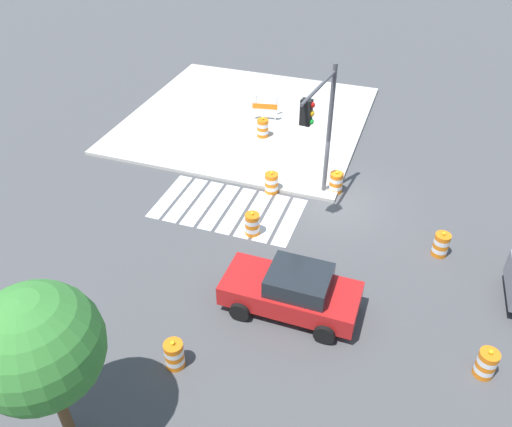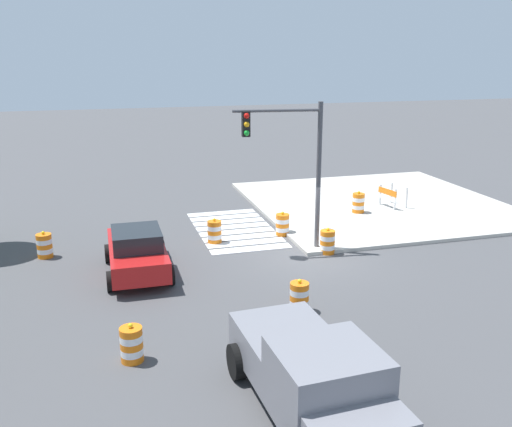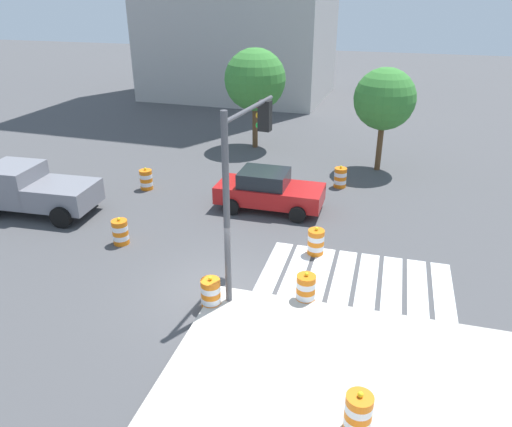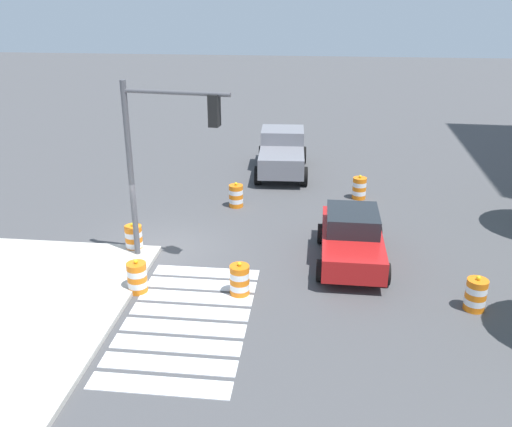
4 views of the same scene
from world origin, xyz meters
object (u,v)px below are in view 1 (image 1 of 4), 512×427
object	(u,v)px
traffic_barrel_on_sidewalk	(263,128)
traffic_barrel_near_corner	(252,224)
traffic_barrel_crosswalk_end	(336,182)
traffic_barrel_median_far	(486,364)
sports_car	(292,291)
traffic_barrel_lane_center	(271,183)
traffic_barrel_far_curb	(174,355)
traffic_light_pole	(321,120)
traffic_barrel_median_near	(441,245)
construction_barricade	(265,108)
street_tree_streetside_mid	(38,347)

from	to	relation	value
traffic_barrel_on_sidewalk	traffic_barrel_near_corner	bearing A→B (deg)	105.59
traffic_barrel_crosswalk_end	traffic_barrel_near_corner	bearing A→B (deg)	58.27
traffic_barrel_near_corner	traffic_barrel_median_far	distance (m)	9.12
sports_car	traffic_barrel_lane_center	distance (m)	6.69
traffic_barrel_far_curb	traffic_barrel_lane_center	bearing A→B (deg)	-89.38
traffic_barrel_median_far	traffic_barrel_lane_center	size ratio (longest dim) A/B	1.00
traffic_light_pole	sports_car	bearing A→B (deg)	96.78
traffic_barrel_median_near	traffic_light_pole	world-z (taller)	traffic_light_pole
construction_barricade	traffic_barrel_on_sidewalk	bearing A→B (deg)	104.89
traffic_light_pole	traffic_barrel_far_curb	bearing A→B (deg)	78.01
traffic_barrel_median_far	construction_barricade	world-z (taller)	construction_barricade
traffic_barrel_median_far	traffic_barrel_far_curb	size ratio (longest dim) A/B	1.00
sports_car	traffic_light_pole	xyz separation A→B (m)	(0.67, -5.67, 3.10)
traffic_barrel_median_far	sports_car	bearing A→B (deg)	-5.93
traffic_barrel_far_curb	traffic_light_pole	world-z (taller)	traffic_light_pole
traffic_barrel_median_far	traffic_light_pole	bearing A→B (deg)	-44.06
construction_barricade	traffic_light_pole	bearing A→B (deg)	122.94
traffic_barrel_median_far	construction_barricade	distance (m)	16.87
traffic_barrel_near_corner	traffic_barrel_crosswalk_end	world-z (taller)	same
traffic_light_pole	street_tree_streetside_mid	xyz separation A→B (m)	(3.41, 11.70, -0.42)
traffic_barrel_crosswalk_end	street_tree_streetside_mid	distance (m)	14.02
traffic_light_pole	traffic_barrel_median_near	bearing A→B (deg)	164.85
traffic_barrel_on_sidewalk	traffic_light_pole	xyz separation A→B (m)	(-3.82, 4.78, 3.31)
street_tree_streetside_mid	traffic_barrel_crosswalk_end	bearing A→B (deg)	-106.94
sports_car	traffic_barrel_far_curb	xyz separation A→B (m)	(2.56, 3.19, -0.36)
traffic_barrel_lane_center	traffic_barrel_on_sidewalk	xyz separation A→B (m)	(1.84, -4.32, 0.15)
sports_car	traffic_light_pole	size ratio (longest dim) A/B	0.78
sports_car	traffic_barrel_lane_center	world-z (taller)	sports_car
traffic_barrel_median_near	traffic_barrel_far_curb	distance (m)	10.18
traffic_barrel_crosswalk_end	street_tree_streetside_mid	size ratio (longest dim) A/B	0.21
traffic_barrel_far_curb	traffic_barrel_crosswalk_end	bearing A→B (deg)	-103.49
traffic_barrel_median_near	traffic_barrel_median_far	distance (m)	5.15
traffic_barrel_near_corner	traffic_light_pole	xyz separation A→B (m)	(-1.80, -2.46, 3.46)
traffic_barrel_near_corner	traffic_barrel_on_sidewalk	xyz separation A→B (m)	(2.02, -7.24, 0.15)
traffic_barrel_on_sidewalk	traffic_light_pole	bearing A→B (deg)	128.65
sports_car	traffic_barrel_median_near	distance (m)	6.12
traffic_barrel_on_sidewalk	traffic_light_pole	world-z (taller)	traffic_light_pole
street_tree_streetside_mid	traffic_light_pole	bearing A→B (deg)	-106.24
traffic_barrel_far_curb	construction_barricade	distance (m)	15.73
traffic_barrel_far_curb	traffic_light_pole	distance (m)	9.70
sports_car	traffic_barrel_on_sidewalk	bearing A→B (deg)	-66.72
traffic_barrel_near_corner	construction_barricade	distance (m)	9.48
traffic_barrel_crosswalk_end	construction_barricade	bearing A→B (deg)	-47.15
traffic_barrel_median_far	traffic_barrel_near_corner	bearing A→B (deg)	-24.73
construction_barricade	traffic_light_pole	size ratio (longest dim) A/B	0.25
sports_car	traffic_barrel_near_corner	bearing A→B (deg)	-52.37
traffic_barrel_near_corner	traffic_barrel_median_near	distance (m)	6.88
traffic_barrel_near_corner	traffic_barrel_median_near	xyz separation A→B (m)	(-6.79, -1.11, 0.00)
traffic_barrel_median_near	traffic_light_pole	size ratio (longest dim) A/B	0.19
traffic_barrel_median_far	traffic_barrel_lane_center	bearing A→B (deg)	-38.48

